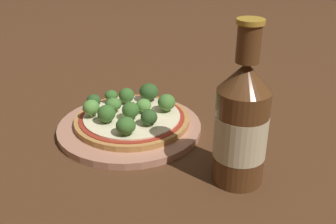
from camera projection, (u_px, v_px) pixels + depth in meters
ground_plane at (130, 130)px, 0.68m from camera, size 3.00×3.00×0.00m
plate at (129, 128)px, 0.68m from camera, size 0.25×0.25×0.01m
pizza at (131, 119)px, 0.68m from camera, size 0.20×0.20×0.01m
broccoli_floret_0 at (167, 102)px, 0.69m from camera, size 0.03×0.03×0.03m
broccoli_floret_1 at (144, 105)px, 0.68m from camera, size 0.03×0.03×0.02m
broccoli_floret_2 at (106, 113)px, 0.65m from camera, size 0.03×0.03×0.03m
broccoli_floret_3 at (111, 95)px, 0.72m from camera, size 0.02×0.02×0.02m
broccoli_floret_4 at (149, 117)px, 0.64m from camera, size 0.03×0.03×0.03m
broccoli_floret_5 at (126, 126)px, 0.61m from camera, size 0.03×0.03×0.03m
broccoli_floret_6 at (91, 107)px, 0.67m from camera, size 0.03×0.03×0.03m
broccoli_floret_7 at (149, 92)px, 0.73m from camera, size 0.04×0.04×0.03m
broccoli_floret_8 at (113, 105)px, 0.68m from camera, size 0.03×0.03×0.03m
broccoli_floret_9 at (94, 101)px, 0.70m from camera, size 0.02×0.02×0.03m
broccoli_floret_10 at (131, 110)px, 0.66m from camera, size 0.03×0.03×0.03m
broccoli_floret_11 at (127, 95)px, 0.72m from camera, size 0.03×0.03×0.03m
beer_bottle at (241, 124)px, 0.52m from camera, size 0.07×0.07×0.23m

